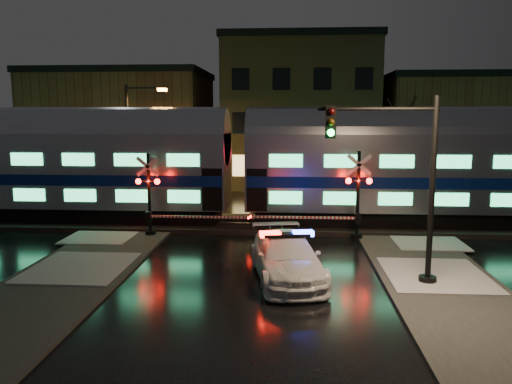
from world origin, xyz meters
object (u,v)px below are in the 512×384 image
police_car (286,257)px  crossing_signal_left (156,203)px  streetlight (132,139)px  traffic_light (402,187)px  crossing_signal_right (350,204)px

police_car → crossing_signal_left: crossing_signal_left is taller
police_car → streetlight: 15.95m
crossing_signal_left → traffic_light: traffic_light is taller
crossing_signal_right → crossing_signal_left: bearing=-180.0°
police_car → streetlight: size_ratio=0.76×
police_car → traffic_light: bearing=-16.7°
crossing_signal_right → traffic_light: (0.94, -6.13, 1.67)m
crossing_signal_left → traffic_light: size_ratio=0.88×
crossing_signal_right → streetlight: bearing=151.3°
crossing_signal_left → streetlight: streetlight is taller
streetlight → police_car: bearing=-52.9°
police_car → traffic_light: size_ratio=0.89×
traffic_light → crossing_signal_left: bearing=137.2°
police_car → crossing_signal_right: bearing=52.9°
police_car → streetlight: bearing=116.6°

